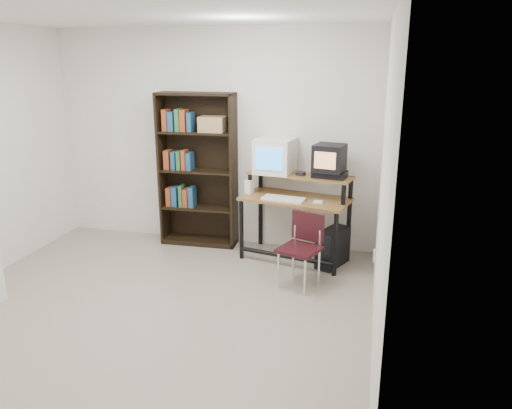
% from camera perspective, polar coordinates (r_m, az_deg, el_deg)
% --- Properties ---
extents(floor, '(4.00, 4.00, 0.01)m').
position_cam_1_polar(floor, '(4.79, -12.18, -12.08)').
color(floor, '#9F9684').
rests_on(floor, ground).
extents(ceiling, '(4.00, 4.00, 0.01)m').
position_cam_1_polar(ceiling, '(4.23, -14.43, 20.69)').
color(ceiling, white).
rests_on(ceiling, back_wall).
extents(back_wall, '(4.00, 0.01, 2.60)m').
position_cam_1_polar(back_wall, '(6.14, -4.89, 7.49)').
color(back_wall, silver).
rests_on(back_wall, floor).
extents(right_wall, '(0.01, 4.00, 2.60)m').
position_cam_1_polar(right_wall, '(3.88, 14.30, 1.72)').
color(right_wall, silver).
rests_on(right_wall, floor).
extents(computer_desk, '(1.29, 0.83, 0.98)m').
position_cam_1_polar(computer_desk, '(5.66, 4.61, 0.37)').
color(computer_desk, brown).
rests_on(computer_desk, floor).
extents(crt_monitor, '(0.47, 0.47, 0.40)m').
position_cam_1_polar(crt_monitor, '(5.76, 2.19, 5.60)').
color(crt_monitor, white).
rests_on(crt_monitor, computer_desk).
extents(vcr, '(0.40, 0.31, 0.08)m').
position_cam_1_polar(vcr, '(5.57, 8.41, 3.40)').
color(vcr, black).
rests_on(vcr, computer_desk).
extents(crt_tv, '(0.37, 0.37, 0.30)m').
position_cam_1_polar(crt_tv, '(5.52, 8.38, 5.28)').
color(crt_tv, black).
rests_on(crt_tv, vcr).
extents(cd_spindle, '(0.16, 0.16, 0.05)m').
position_cam_1_polar(cd_spindle, '(5.63, 5.11, 3.49)').
color(cd_spindle, '#26262B').
rests_on(cd_spindle, computer_desk).
extents(keyboard, '(0.49, 0.27, 0.03)m').
position_cam_1_polar(keyboard, '(5.54, 3.17, 0.58)').
color(keyboard, white).
rests_on(keyboard, computer_desk).
extents(mousepad, '(0.27, 0.24, 0.01)m').
position_cam_1_polar(mousepad, '(5.45, 7.19, 0.05)').
color(mousepad, black).
rests_on(mousepad, computer_desk).
extents(mouse, '(0.10, 0.06, 0.03)m').
position_cam_1_polar(mouse, '(5.45, 7.10, 0.25)').
color(mouse, white).
rests_on(mouse, mousepad).
extents(desk_speaker, '(0.10, 0.10, 0.17)m').
position_cam_1_polar(desk_speaker, '(5.79, -0.79, 1.98)').
color(desk_speaker, white).
rests_on(desk_speaker, computer_desk).
extents(pc_tower, '(0.37, 0.49, 0.42)m').
position_cam_1_polar(pc_tower, '(5.67, 8.76, -4.86)').
color(pc_tower, black).
rests_on(pc_tower, floor).
extents(school_chair, '(0.48, 0.48, 0.75)m').
position_cam_1_polar(school_chair, '(5.08, 5.33, -4.34)').
color(school_chair, black).
rests_on(school_chair, floor).
extents(bookshelf, '(0.94, 0.33, 1.86)m').
position_cam_1_polar(bookshelf, '(6.13, -6.63, 4.11)').
color(bookshelf, black).
rests_on(bookshelf, floor).
extents(wall_outlet, '(0.02, 0.08, 0.12)m').
position_cam_1_polar(wall_outlet, '(5.28, 13.36, -5.69)').
color(wall_outlet, beige).
rests_on(wall_outlet, right_wall).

